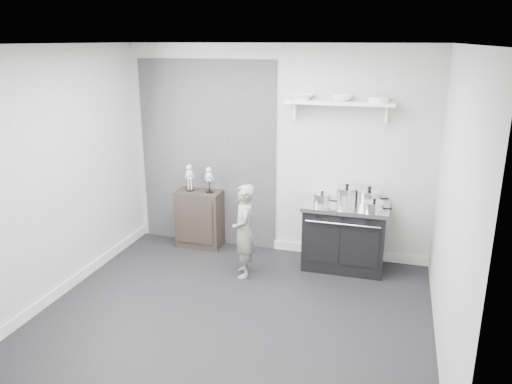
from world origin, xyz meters
TOP-DOWN VIEW (x-y plane):
  - ground at (0.00, 0.00)m, footprint 4.00×4.00m
  - room_shell at (-0.09, 0.15)m, footprint 4.02×3.62m
  - wall_shelf at (0.80, 1.68)m, footprint 1.30×0.26m
  - stove at (0.96, 1.48)m, footprint 1.03×0.64m
  - side_cabinet at (-1.01, 1.61)m, footprint 0.60×0.35m
  - child at (-0.16, 0.91)m, footprint 0.40×0.48m
  - pot_front_left at (0.68, 1.37)m, footprint 0.30×0.21m
  - pot_back_left at (0.95, 1.61)m, footprint 0.35×0.27m
  - pot_back_right at (1.22, 1.59)m, footprint 0.39×0.30m
  - pot_front_right at (1.30, 1.28)m, footprint 0.32×0.23m
  - skeleton_full at (-1.14, 1.61)m, footprint 0.12×0.08m
  - skeleton_torso at (-0.86, 1.61)m, footprint 0.11×0.07m
  - bowl_large at (0.35, 1.67)m, footprint 0.29×0.29m
  - bowl_small at (0.82, 1.67)m, footprint 0.24×0.24m
  - plate_stack at (1.25, 1.67)m, footprint 0.24×0.24m

SIDE VIEW (x-z plane):
  - ground at x=0.00m, z-range 0.00..0.00m
  - side_cabinet at x=-1.01m, z-range 0.00..0.78m
  - stove at x=0.96m, z-range 0.00..0.83m
  - child at x=-0.16m, z-range 0.00..1.14m
  - pot_front_right at x=1.30m, z-range 0.80..0.97m
  - pot_front_left at x=0.68m, z-range 0.81..0.99m
  - pot_back_right at x=1.22m, z-range 0.80..1.02m
  - pot_back_left at x=0.95m, z-range 0.80..1.02m
  - skeleton_torso at x=-0.86m, z-range 0.78..1.18m
  - skeleton_full at x=-1.14m, z-range 0.78..1.20m
  - room_shell at x=-0.09m, z-range 0.28..2.99m
  - wall_shelf at x=0.80m, z-range 1.89..2.13m
  - plate_stack at x=1.25m, z-range 2.04..2.10m
  - bowl_large at x=0.35m, z-range 2.04..2.11m
  - bowl_small at x=0.82m, z-range 2.04..2.12m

